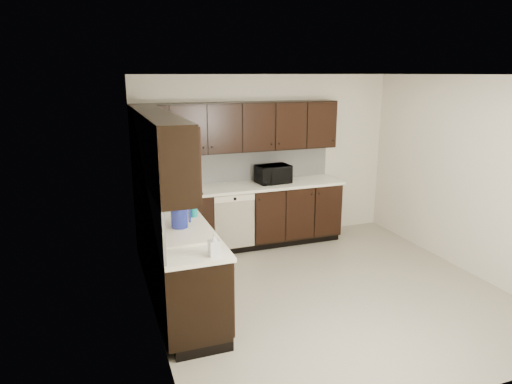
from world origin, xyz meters
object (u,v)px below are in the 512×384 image
microwave (273,174)px  toaster_oven (160,184)px  blue_pitcher (179,217)px  sink (184,238)px  storage_bin (168,194)px

microwave → toaster_oven: microwave is taller
toaster_oven → blue_pitcher: size_ratio=1.45×
sink → storage_bin: (0.04, 1.19, 0.16)m
sink → blue_pitcher: same height
toaster_oven → storage_bin: bearing=-97.6°
sink → storage_bin: bearing=88.1°
sink → toaster_oven: sink is taller
sink → blue_pitcher: (-0.02, 0.13, 0.19)m
toaster_oven → blue_pitcher: blue_pitcher is taller
microwave → blue_pitcher: microwave is taller
sink → microwave: microwave is taller
microwave → toaster_oven: bearing=174.9°
sink → microwave: 2.39m
storage_bin → blue_pitcher: size_ratio=2.02×
sink → blue_pitcher: bearing=97.5°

